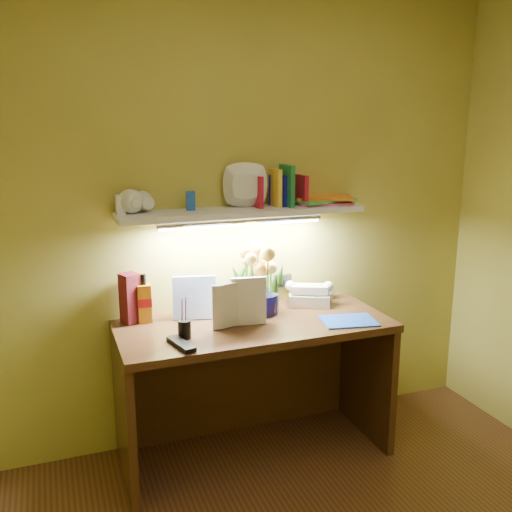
{
  "coord_description": "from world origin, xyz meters",
  "views": [
    {
      "loc": [
        -0.96,
        -1.4,
        1.76
      ],
      "look_at": [
        0.06,
        1.35,
        1.06
      ],
      "focal_mm": 40.0,
      "sensor_mm": 36.0,
      "label": 1
    }
  ],
  "objects": [
    {
      "name": "desk",
      "position": [
        0.0,
        1.2,
        0.38
      ],
      "size": [
        1.4,
        0.6,
        0.75
      ],
      "primitive_type": "cube",
      "color": "#37210F",
      "rests_on": "ground"
    },
    {
      "name": "art_card",
      "position": [
        -0.27,
        1.38,
        0.86
      ],
      "size": [
        0.23,
        0.09,
        0.22
      ],
      "primitive_type": null,
      "rotation": [
        0.0,
        0.0,
        -0.22
      ],
      "color": "white",
      "rests_on": "desk"
    },
    {
      "name": "pen_cup",
      "position": [
        -0.39,
        1.11,
        0.83
      ],
      "size": [
        0.08,
        0.08,
        0.15
      ],
      "primitive_type": "cylinder",
      "rotation": [
        0.0,
        0.0,
        0.35
      ],
      "color": "black",
      "rests_on": "desk"
    },
    {
      "name": "wall_shelf",
      "position": [
        0.03,
        1.38,
        1.33
      ],
      "size": [
        1.32,
        0.35,
        0.25
      ],
      "color": "white",
      "rests_on": "ground"
    },
    {
      "name": "desk_book_a",
      "position": [
        -0.23,
        1.16,
        0.87
      ],
      "size": [
        0.17,
        0.05,
        0.23
      ],
      "primitive_type": "imported",
      "rotation": [
        0.0,
        0.0,
        0.15
      ],
      "color": "silver",
      "rests_on": "desk"
    },
    {
      "name": "tv_remote",
      "position": [
        -0.43,
        1.02,
        0.76
      ],
      "size": [
        0.1,
        0.21,
        0.02
      ],
      "primitive_type": "cube",
      "rotation": [
        0.0,
        0.0,
        0.25
      ],
      "color": "black",
      "rests_on": "desk"
    },
    {
      "name": "desk_clock",
      "position": [
        0.53,
        1.44,
        0.79
      ],
      "size": [
        0.1,
        0.07,
        0.09
      ],
      "primitive_type": "cube",
      "rotation": [
        0.0,
        0.0,
        -0.36
      ],
      "color": "silver",
      "rests_on": "desk"
    },
    {
      "name": "flower_bouquet",
      "position": [
        0.08,
        1.35,
        0.94
      ],
      "size": [
        0.28,
        0.28,
        0.38
      ],
      "primitive_type": null,
      "rotation": [
        0.0,
        0.0,
        0.18
      ],
      "color": "#090636",
      "rests_on": "desk"
    },
    {
      "name": "whisky_bottle",
      "position": [
        -0.52,
        1.41,
        0.88
      ],
      "size": [
        0.07,
        0.07,
        0.25
      ],
      "primitive_type": null,
      "rotation": [
        0.0,
        0.0,
        -0.09
      ],
      "color": "#B16A0C",
      "rests_on": "desk"
    },
    {
      "name": "whisky_box",
      "position": [
        -0.59,
        1.42,
        0.88
      ],
      "size": [
        0.11,
        0.11,
        0.26
      ],
      "primitive_type": "cube",
      "rotation": [
        0.0,
        0.0,
        0.42
      ],
      "color": "#591219",
      "rests_on": "desk"
    },
    {
      "name": "desk_book_b",
      "position": [
        -0.13,
        1.2,
        0.88
      ],
      "size": [
        0.18,
        0.06,
        0.25
      ],
      "primitive_type": "imported",
      "rotation": [
        0.0,
        0.0,
        -0.2
      ],
      "color": "white",
      "rests_on": "desk"
    },
    {
      "name": "telephone",
      "position": [
        0.39,
        1.38,
        0.82
      ],
      "size": [
        0.27,
        0.25,
        0.13
      ],
      "primitive_type": null,
      "rotation": [
        0.0,
        0.0,
        -0.42
      ],
      "color": "white",
      "rests_on": "desk"
    },
    {
      "name": "blue_folder",
      "position": [
        0.46,
        1.05,
        0.75
      ],
      "size": [
        0.31,
        0.25,
        0.01
      ],
      "primitive_type": "cube",
      "rotation": [
        0.0,
        0.0,
        -0.19
      ],
      "color": "blue",
      "rests_on": "desk"
    }
  ]
}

